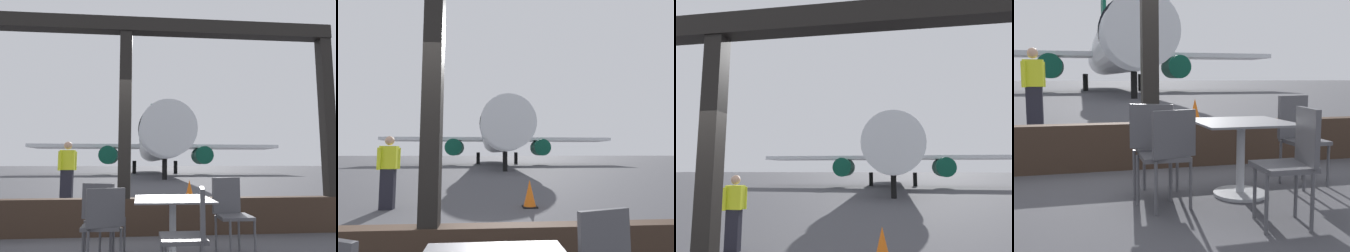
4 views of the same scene
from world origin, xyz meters
The scene contains 10 objects.
ground_plane centered at (0.00, 40.00, 0.00)m, with size 220.00×220.00×0.00m, color #424247.
window_frame centered at (0.00, 0.00, 1.33)m, with size 7.25×0.24×3.59m.
dining_table centered at (0.64, -1.43, 0.45)m, with size 0.88×0.88×0.72m.
cafe_chair_window_left centered at (1.40, -1.17, 0.56)m, with size 0.47×0.47×0.94m.
cafe_chair_window_right centered at (-0.19, -1.33, 0.54)m, with size 0.50×0.50×0.90m.
cafe_chair_aisle_left centered at (0.72, -2.29, 0.54)m, with size 0.44×0.44×0.91m.
cafe_chair_aisle_right centered at (-0.13, -1.68, 0.52)m, with size 0.48×0.48×0.87m.
airplane centered at (2.00, 29.43, 3.32)m, with size 27.13×32.31×10.20m.
ground_crew_worker centered at (-1.76, 3.81, 0.90)m, with size 0.44×0.42×1.74m.
traffic_cone centered at (1.67, 3.79, 0.32)m, with size 0.36×0.36×0.66m.
Camera 1 is at (0.25, -5.12, 1.12)m, focal length 33.21 mm.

